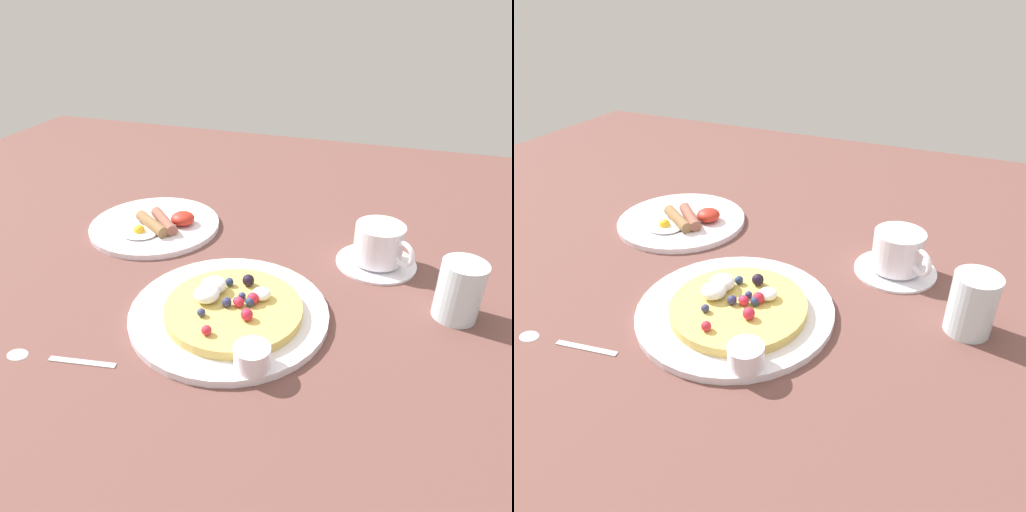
# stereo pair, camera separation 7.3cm
# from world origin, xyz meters

# --- Properties ---
(ground_plane) EXTENTS (1.70, 1.49, 0.03)m
(ground_plane) POSITION_xyz_m (0.00, 0.00, -0.01)
(ground_plane) COLOR brown
(pancake_plate) EXTENTS (0.28, 0.28, 0.01)m
(pancake_plate) POSITION_xyz_m (0.08, -0.11, 0.01)
(pancake_plate) COLOR white
(pancake_plate) RESTS_ON ground_plane
(pancake_with_berries) EXTENTS (0.19, 0.19, 0.04)m
(pancake_with_berries) POSITION_xyz_m (0.08, -0.11, 0.02)
(pancake_with_berries) COLOR #D3B557
(pancake_with_berries) RESTS_ON pancake_plate
(syrup_ramekin) EXTENTS (0.04, 0.04, 0.03)m
(syrup_ramekin) POSITION_xyz_m (0.14, -0.20, 0.03)
(syrup_ramekin) COLOR white
(syrup_ramekin) RESTS_ON pancake_plate
(breakfast_plate) EXTENTS (0.24, 0.24, 0.01)m
(breakfast_plate) POSITION_xyz_m (-0.15, 0.10, 0.01)
(breakfast_plate) COLOR white
(breakfast_plate) RESTS_ON ground_plane
(fried_breakfast) EXTENTS (0.11, 0.11, 0.03)m
(fried_breakfast) POSITION_xyz_m (-0.13, 0.09, 0.02)
(fried_breakfast) COLOR brown
(fried_breakfast) RESTS_ON breakfast_plate
(coffee_saucer) EXTENTS (0.13, 0.13, 0.01)m
(coffee_saucer) POSITION_xyz_m (0.26, 0.10, 0.00)
(coffee_saucer) COLOR white
(coffee_saucer) RESTS_ON ground_plane
(coffee_cup) EXTENTS (0.10, 0.09, 0.06)m
(coffee_cup) POSITION_xyz_m (0.26, 0.10, 0.04)
(coffee_cup) COLOR white
(coffee_cup) RESTS_ON coffee_saucer
(teaspoon) EXTENTS (0.14, 0.04, 0.01)m
(teaspoon) POSITION_xyz_m (-0.12, -0.26, 0.00)
(teaspoon) COLOR silver
(teaspoon) RESTS_ON ground_plane
(water_glass) EXTENTS (0.06, 0.06, 0.09)m
(water_glass) POSITION_xyz_m (0.37, -0.01, 0.04)
(water_glass) COLOR silver
(water_glass) RESTS_ON ground_plane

